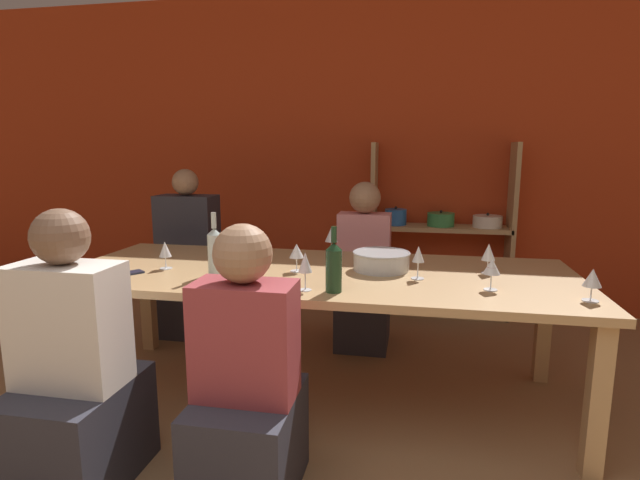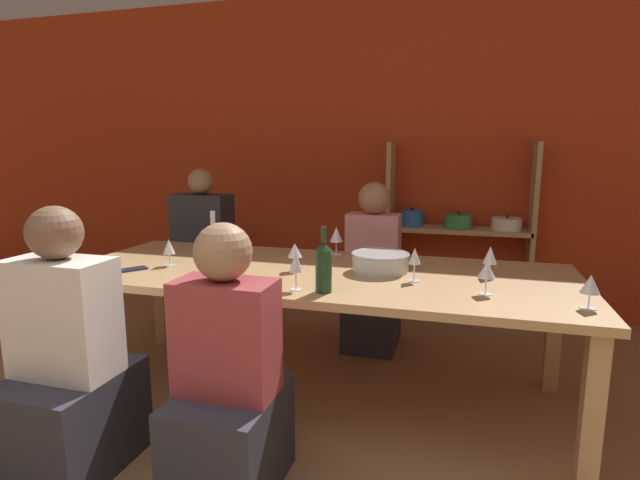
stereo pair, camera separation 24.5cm
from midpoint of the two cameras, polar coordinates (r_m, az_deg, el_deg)
The scene contains 20 objects.
wall_back_red at distance 4.46m, azimuth 1.32°, elevation 9.86°, with size 8.80×0.06×2.70m.
shelf_unit at distance 4.28m, azimuth 12.24°, elevation -1.00°, with size 1.15×0.30×1.44m.
dining_table at distance 2.73m, azimuth -2.99°, elevation -4.90°, with size 2.74×1.09×0.74m.
mixing_bowl at distance 2.71m, azimuth 4.46°, elevation -2.33°, with size 0.31×0.31×0.10m.
wine_bottle_green at distance 2.28m, azimuth -1.51°, elevation -3.04°, with size 0.08×0.08×0.31m.
wine_bottle_dark at distance 2.67m, azimuth -14.54°, elevation -1.19°, with size 0.07×0.07×0.33m.
wine_glass_white_a at distance 2.56m, azimuth -11.88°, elevation -1.85°, with size 0.08×0.08×0.17m.
wine_glass_red_a at distance 2.53m, azimuth 8.47°, elevation -1.83°, with size 0.07×0.07×0.17m.
wine_glass_red_b at distance 2.89m, azimuth -19.64°, elevation -1.15°, with size 0.07×0.07×0.15m.
wine_glass_red_c at distance 2.67m, azimuth -5.33°, elevation -1.37°, with size 0.08×0.08×0.15m.
wine_glass_red_d at distance 2.38m, azimuth 26.16°, elevation -4.05°, with size 0.08×0.08×0.14m.
wine_glass_red_e at distance 2.73m, azimuth 16.29°, elevation -1.47°, with size 0.07×0.07×0.16m.
wine_glass_red_f at distance 2.40m, azimuth 16.31°, elevation -3.08°, with size 0.08×0.08×0.15m.
wine_glass_red_g at distance 3.11m, azimuth -0.94°, elevation 0.55°, with size 0.08×0.08×0.17m.
wine_glass_white_b at distance 2.30m, azimuth -4.76°, elevation -2.76°, with size 0.06×0.06×0.18m.
cell_phone at distance 2.86m, azimuth -23.41°, elevation -3.54°, with size 0.14×0.16×0.01m.
person_near_a at distance 2.11m, azimuth -11.76°, elevation -17.37°, with size 0.39×0.49×1.11m.
person_far_a at distance 3.54m, azimuth 3.02°, elevation -5.17°, with size 0.36×0.45×1.17m.
person_near_b at distance 2.41m, azimuth -29.02°, elevation -14.61°, with size 0.43×0.53×1.16m.
person_far_b at distance 4.00m, azimuth -16.39°, elevation -3.65°, with size 0.44×0.55×1.24m.
Camera 1 is at (0.64, -0.60, 1.38)m, focal length 28.00 mm.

